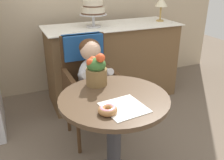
% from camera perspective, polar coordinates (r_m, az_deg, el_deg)
% --- Properties ---
extents(cafe_table, '(0.72, 0.72, 0.72)m').
position_cam_1_polar(cafe_table, '(1.71, 0.45, -10.18)').
color(cafe_table, '#4C3826').
rests_on(cafe_table, ground).
extents(wicker_chair, '(0.42, 0.45, 0.95)m').
position_cam_1_polar(wicker_chair, '(2.24, -5.82, 2.04)').
color(wicker_chair, '#472D19').
rests_on(wicker_chair, ground).
extents(seated_child, '(0.27, 0.32, 0.73)m').
position_cam_1_polar(seated_child, '(2.09, -4.55, 1.56)').
color(seated_child, silver).
rests_on(seated_child, ground).
extents(paper_napkin, '(0.26, 0.27, 0.00)m').
position_cam_1_polar(paper_napkin, '(1.49, 2.95, -6.26)').
color(paper_napkin, white).
rests_on(paper_napkin, cafe_table).
extents(donut_front, '(0.11, 0.11, 0.04)m').
position_cam_1_polar(donut_front, '(1.42, -1.00, -6.80)').
color(donut_front, '#AD7542').
rests_on(donut_front, cafe_table).
extents(flower_vase, '(0.15, 0.15, 0.24)m').
position_cam_1_polar(flower_vase, '(1.74, -3.61, 2.37)').
color(flower_vase, brown).
rests_on(flower_vase, cafe_table).
extents(display_counter, '(1.56, 0.62, 0.90)m').
position_cam_1_polar(display_counter, '(3.01, 0.11, 4.13)').
color(display_counter, brown).
rests_on(display_counter, ground).
extents(tiered_cake_stand, '(0.30, 0.30, 0.28)m').
position_cam_1_polar(tiered_cake_stand, '(2.78, -4.36, 15.89)').
color(tiered_cake_stand, silver).
rests_on(tiered_cake_stand, display_counter).
extents(table_lamp, '(0.15, 0.15, 0.28)m').
position_cam_1_polar(table_lamp, '(3.15, 11.24, 16.98)').
color(table_lamp, '#B28C47').
rests_on(table_lamp, display_counter).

